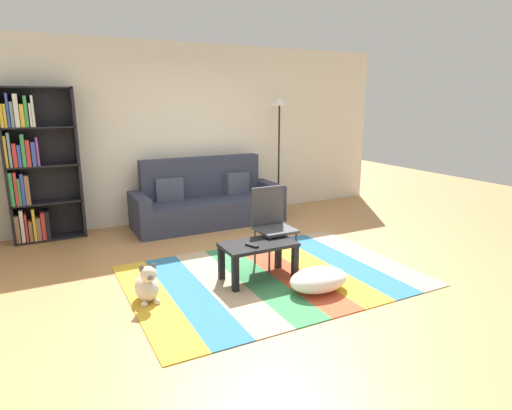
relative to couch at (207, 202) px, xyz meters
The scene contains 11 objects.
ground_plane 2.05m from the couch, 89.11° to the right, with size 14.00×14.00×0.00m, color #B27F4C.
back_wall 1.14m from the couch, 86.60° to the left, with size 6.80×0.10×2.70m, color silver.
rug 2.28m from the couch, 93.45° to the right, with size 2.99×2.12×0.01m.
couch is the anchor object (origin of this frame).
bookshelf 2.41m from the couch, behind, with size 0.90×0.28×2.03m.
coffee_table 2.27m from the couch, 97.70° to the right, with size 0.77×0.43×0.40m.
pouf 2.80m from the couch, 88.21° to the right, with size 0.62×0.41×0.23m, color white.
dog 2.67m from the couch, 123.44° to the right, with size 0.22×0.35×0.40m.
standing_lamp 1.86m from the couch, ahead, with size 0.32×0.32×1.91m.
tv_remote 2.36m from the couch, 100.12° to the right, with size 0.04×0.15×0.02m, color black.
folding_chair 1.95m from the couch, 89.07° to the right, with size 0.40×0.40×0.90m.
Camera 1 is at (-2.31, -3.96, 1.84)m, focal length 29.99 mm.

